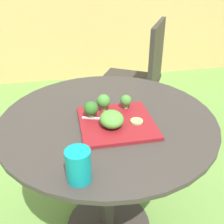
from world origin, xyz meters
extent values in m
cube|color=tan|center=(0.00, 2.17, 0.69)|extent=(8.00, 0.08, 1.38)
cylinder|color=#38332D|center=(0.00, 0.00, 0.70)|extent=(0.89, 0.89, 0.02)
cylinder|color=#38332D|center=(0.00, 0.00, 0.36)|extent=(0.06, 0.06, 0.65)
cube|color=#332D28|center=(0.33, 0.93, 0.43)|extent=(0.60, 0.60, 0.03)
cube|color=#332D28|center=(0.51, 0.83, 0.68)|extent=(0.23, 0.38, 0.45)
cylinder|color=#332D28|center=(0.27, 1.18, 0.22)|extent=(0.02, 0.02, 0.43)
cylinder|color=#332D28|center=(0.09, 0.86, 0.22)|extent=(0.02, 0.02, 0.43)
cylinder|color=#332D28|center=(0.58, 1.00, 0.22)|extent=(0.02, 0.02, 0.43)
cylinder|color=#332D28|center=(0.40, 0.69, 0.22)|extent=(0.02, 0.02, 0.43)
cube|color=maroon|center=(0.03, -0.06, 0.71)|extent=(0.29, 0.29, 0.01)
cylinder|color=#0F8C93|center=(-0.15, -0.34, 0.76)|extent=(0.08, 0.08, 0.10)
cylinder|color=#0D777D|center=(-0.15, -0.34, 0.74)|extent=(0.07, 0.07, 0.07)
cube|color=silver|center=(-0.05, -0.03, 0.72)|extent=(0.11, 0.04, 0.00)
cube|color=silver|center=(0.02, -0.05, 0.72)|extent=(0.05, 0.04, 0.00)
ellipsoid|color=#519338|center=(0.00, -0.09, 0.75)|extent=(0.09, 0.11, 0.06)
cylinder|color=#99B770|center=(-0.07, -0.01, 0.73)|extent=(0.02, 0.02, 0.02)
sphere|color=#2D6623|center=(-0.07, -0.01, 0.76)|extent=(0.06, 0.06, 0.06)
cylinder|color=#99B770|center=(0.09, 0.04, 0.73)|extent=(0.02, 0.02, 0.02)
sphere|color=#427F33|center=(0.09, 0.04, 0.76)|extent=(0.05, 0.05, 0.05)
cylinder|color=#99B770|center=(-0.01, 0.04, 0.73)|extent=(0.02, 0.02, 0.02)
sphere|color=#427F33|center=(-0.01, 0.04, 0.76)|extent=(0.06, 0.06, 0.06)
cylinder|color=#8EB766|center=(0.10, -0.08, 0.72)|extent=(0.05, 0.05, 0.01)
camera|label=1|loc=(-0.17, -0.95, 1.28)|focal=43.45mm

